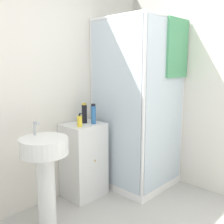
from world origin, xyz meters
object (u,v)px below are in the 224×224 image
object	(u,v)px
shampoo_bottle_blue	(93,114)
soap_dispenser	(80,121)
sink	(45,166)
shampoo_bottle_tall_black	(84,113)

from	to	relation	value
shampoo_bottle_blue	soap_dispenser	bearing A→B (deg)	179.96
sink	shampoo_bottle_blue	distance (m)	0.85
sink	soap_dispenser	world-z (taller)	sink
soap_dispenser	shampoo_bottle_blue	distance (m)	0.21
shampoo_bottle_tall_black	soap_dispenser	bearing A→B (deg)	-146.16
shampoo_bottle_tall_black	shampoo_bottle_blue	bearing A→B (deg)	-67.69
sink	soap_dispenser	bearing A→B (deg)	17.42
sink	shampoo_bottle_tall_black	bearing A→B (deg)	21.46
sink	shampoo_bottle_tall_black	distance (m)	0.84
soap_dispenser	shampoo_bottle_blue	bearing A→B (deg)	-0.04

